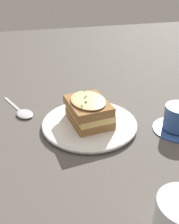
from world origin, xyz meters
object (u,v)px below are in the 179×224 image
(dinner_plate, at_px, (89,124))
(sandwich, at_px, (89,111))
(spoon, at_px, (23,113))
(teacup_with_saucer, at_px, (179,120))

(dinner_plate, xyz_separation_m, sandwich, (-0.00, 0.00, 0.04))
(sandwich, distance_m, spoon, 0.21)
(dinner_plate, height_order, spoon, dinner_plate)
(teacup_with_saucer, bearing_deg, spoon, 143.90)
(dinner_plate, bearing_deg, spoon, 56.43)
(teacup_with_saucer, bearing_deg, sandwich, 150.88)
(sandwich, distance_m, teacup_with_saucer, 0.23)
(sandwich, height_order, teacup_with_saucer, sandwich)
(teacup_with_saucer, relative_size, spoon, 0.78)
(spoon, bearing_deg, teacup_with_saucer, 130.84)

